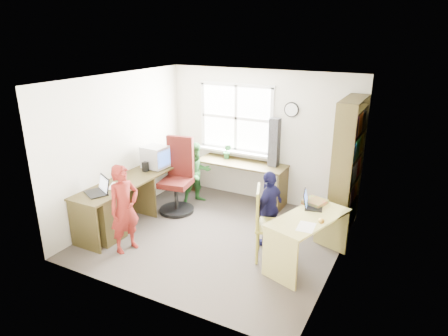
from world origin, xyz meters
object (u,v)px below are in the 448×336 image
(person_green, at_px, (197,173))
(person_navy, at_px, (269,208))
(right_desk, at_px, (308,230))
(laptop_left, at_px, (99,189))
(laptop_right, at_px, (310,203))
(bookshelf, at_px, (347,170))
(wooden_chair, at_px, (266,221))
(cd_tower, at_px, (274,142))
(crt_monitor, at_px, (155,157))
(person_red, at_px, (124,209))
(swivel_chair, at_px, (178,180))
(l_desk, at_px, (136,200))
(potted_plant, at_px, (227,152))

(person_green, distance_m, person_navy, 1.91)
(right_desk, height_order, laptop_left, laptop_left)
(laptop_right, xyz_separation_m, person_green, (-2.32, 0.77, -0.20))
(laptop_right, bearing_deg, laptop_left, 97.47)
(laptop_left, bearing_deg, bookshelf, 59.22)
(wooden_chair, height_order, laptop_left, wooden_chair)
(cd_tower, bearing_deg, crt_monitor, -147.01)
(person_red, relative_size, person_green, 1.14)
(right_desk, distance_m, crt_monitor, 2.99)
(wooden_chair, relative_size, person_red, 0.80)
(laptop_right, relative_size, person_navy, 0.32)
(right_desk, height_order, swivel_chair, swivel_chair)
(l_desk, xyz_separation_m, laptop_right, (2.68, 0.50, 0.31))
(l_desk, distance_m, wooden_chair, 2.20)
(bookshelf, height_order, swivel_chair, bookshelf)
(crt_monitor, bearing_deg, right_desk, -7.71)
(laptop_left, height_order, person_green, person_green)
(l_desk, height_order, laptop_left, laptop_left)
(swivel_chair, xyz_separation_m, person_navy, (1.85, -0.37, 0.01))
(l_desk, xyz_separation_m, right_desk, (2.75, 0.18, 0.06))
(right_desk, bearing_deg, crt_monitor, -173.18)
(bookshelf, height_order, person_green, bookshelf)
(cd_tower, bearing_deg, laptop_left, -125.47)
(l_desk, bearing_deg, right_desk, 3.81)
(bookshelf, height_order, cd_tower, bookshelf)
(swivel_chair, xyz_separation_m, person_green, (0.12, 0.44, 0.01))
(person_navy, bearing_deg, swivel_chair, -94.05)
(swivel_chair, bearing_deg, l_desk, -115.71)
(laptop_right, xyz_separation_m, cd_tower, (-1.05, 1.31, 0.41))
(right_desk, xyz_separation_m, person_green, (-2.39, 1.09, 0.05))
(potted_plant, bearing_deg, person_green, -125.01)
(crt_monitor, relative_size, laptop_right, 1.12)
(l_desk, distance_m, right_desk, 2.76)
(person_navy, bearing_deg, person_red, -50.31)
(wooden_chair, xyz_separation_m, cd_tower, (-0.57, 1.72, 0.61))
(cd_tower, bearing_deg, potted_plant, -176.35)
(l_desk, distance_m, person_green, 1.33)
(wooden_chair, distance_m, person_red, 2.00)
(cd_tower, bearing_deg, person_navy, -68.77)
(cd_tower, height_order, person_navy, cd_tower)
(laptop_left, bearing_deg, right_desk, 40.61)
(right_desk, bearing_deg, person_red, -143.21)
(crt_monitor, bearing_deg, bookshelf, 16.34)
(potted_plant, bearing_deg, right_desk, -38.25)
(l_desk, bearing_deg, person_navy, 12.55)
(cd_tower, bearing_deg, wooden_chair, -69.41)
(cd_tower, xyz_separation_m, potted_plant, (-0.91, -0.02, -0.29))
(bookshelf, height_order, wooden_chair, bookshelf)
(wooden_chair, xyz_separation_m, laptop_right, (0.48, 0.41, 0.20))
(laptop_left, relative_size, person_red, 0.35)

